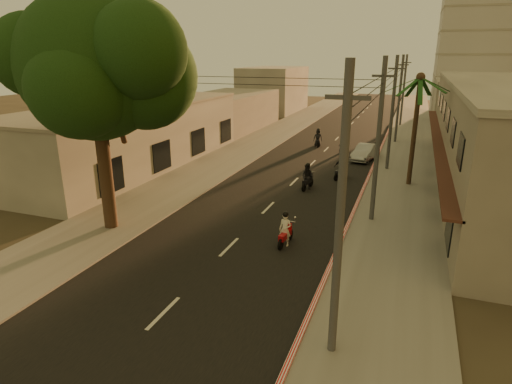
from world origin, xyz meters
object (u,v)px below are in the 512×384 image
broadleaf_tree (102,67)px  palm_tree (420,84)px  scooter_mid_b (341,168)px  scooter_far_a (318,138)px  scooter_mid_a (308,177)px  scooter_far_b (344,144)px  parked_car (365,152)px  scooter_red (285,230)px

broadleaf_tree → palm_tree: 20.18m
scooter_mid_b → scooter_far_a: bearing=129.2°
scooter_mid_a → scooter_far_b: bearing=96.0°
scooter_mid_b → scooter_far_b: (-1.31, 9.56, -0.12)m
palm_tree → scooter_mid_a: (-6.66, -3.42, -6.28)m
broadleaf_tree → palm_tree: (14.61, 13.86, -1.33)m
scooter_mid_a → parked_car: (2.77, 10.26, -0.17)m
broadleaf_tree → scooter_far_b: size_ratio=7.45×
broadleaf_tree → scooter_far_a: (5.49, 24.92, -7.62)m
scooter_far_a → parked_car: bearing=-53.2°
broadleaf_tree → scooter_red: broadleaf_tree is taller
scooter_mid_a → scooter_mid_b: scooter_mid_a is taller
palm_tree → scooter_mid_b: 7.98m
broadleaf_tree → scooter_mid_b: bearing=54.9°
scooter_far_a → parked_car: scooter_far_a is taller
palm_tree → broadleaf_tree: bearing=-136.5°
broadleaf_tree → scooter_mid_a: broadleaf_tree is taller
broadleaf_tree → scooter_mid_b: size_ratio=6.33×
scooter_far_a → scooter_far_b: 3.28m
scooter_far_b → parked_car: 3.55m
broadleaf_tree → scooter_mid_a: 15.17m
scooter_red → scooter_mid_a: scooter_mid_a is taller
palm_tree → scooter_red: size_ratio=4.47×
broadleaf_tree → scooter_red: size_ratio=6.59×
palm_tree → parked_car: (-3.89, 6.84, -6.45)m
scooter_far_a → palm_tree: bearing=-64.7°
broadleaf_tree → scooter_far_a: size_ratio=6.40×
scooter_far_b → parked_car: scooter_far_b is taller
scooter_far_a → parked_car: size_ratio=0.43×
palm_tree → scooter_far_a: size_ratio=4.34×
scooter_red → scooter_far_b: size_ratio=1.13×
broadleaf_tree → parked_car: 24.57m
parked_car → scooter_far_a: bearing=151.5°
broadleaf_tree → parked_car: size_ratio=2.72×
palm_tree → scooter_mid_a: bearing=-152.8°
scooter_far_a → scooter_mid_b: bearing=-83.6°
broadleaf_tree → palm_tree: bearing=43.5°
broadleaf_tree → parked_car: bearing=62.6°
scooter_red → palm_tree: bearing=72.1°
scooter_red → scooter_mid_a: (-1.18, 9.40, 0.08)m
scooter_mid_a → palm_tree: bearing=35.0°
scooter_red → parked_car: (1.59, 19.65, -0.09)m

